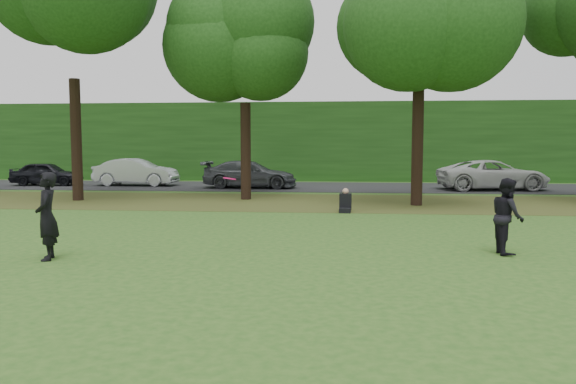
{
  "coord_description": "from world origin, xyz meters",
  "views": [
    {
      "loc": [
        1.2,
        -9.78,
        2.42
      ],
      "look_at": [
        -0.08,
        2.95,
        1.3
      ],
      "focal_mm": 35.0,
      "sensor_mm": 36.0,
      "label": 1
    }
  ],
  "objects_px": {
    "player_right": "(507,216)",
    "frisbee": "(230,179)",
    "player_left": "(47,216)",
    "seated_person": "(345,203)"
  },
  "relations": [
    {
      "from": "player_right",
      "to": "frisbee",
      "type": "distance_m",
      "value": 6.08
    },
    {
      "from": "player_left",
      "to": "seated_person",
      "type": "xyz_separation_m",
      "value": [
        6.15,
        8.81,
        -0.6
      ]
    },
    {
      "from": "player_left",
      "to": "seated_person",
      "type": "relative_size",
      "value": 2.2
    },
    {
      "from": "frisbee",
      "to": "seated_person",
      "type": "relative_size",
      "value": 0.34
    },
    {
      "from": "frisbee",
      "to": "seated_person",
      "type": "distance_m",
      "value": 8.63
    },
    {
      "from": "frisbee",
      "to": "seated_person",
      "type": "bearing_deg",
      "value": 73.34
    },
    {
      "from": "player_left",
      "to": "player_right",
      "type": "height_order",
      "value": "player_left"
    },
    {
      "from": "player_left",
      "to": "player_right",
      "type": "relative_size",
      "value": 1.1
    },
    {
      "from": "player_left",
      "to": "seated_person",
      "type": "distance_m",
      "value": 10.76
    },
    {
      "from": "player_left",
      "to": "seated_person",
      "type": "height_order",
      "value": "player_left"
    }
  ]
}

